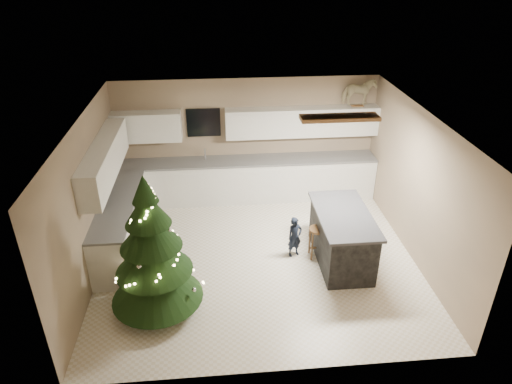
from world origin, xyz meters
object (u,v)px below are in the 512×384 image
Objects in this scene: bar_stool at (317,236)px; toddler at (295,237)px; christmas_tree at (153,258)px; rocking_horse at (359,92)px; island at (342,237)px.

toddler is at bearing 168.80° from bar_stool.
christmas_tree reaches higher than toddler.
rocking_horse is at bearing 62.24° from bar_stool.
island reaches higher than toddler.
christmas_tree is (-2.69, -1.08, 0.50)m from bar_stool.
toddler is at bearing 26.65° from christmas_tree.
toddler is at bearing 164.03° from island.
toddler is (2.30, 1.15, -0.55)m from christmas_tree.
bar_stool is 0.88× the size of rocking_horse.
island is 3.26m from christmas_tree.
rocking_horse reaches higher than christmas_tree.
island is 2.57× the size of rocking_horse.
christmas_tree is 2.63m from toddler.
christmas_tree is at bearing -175.44° from toddler.
island reaches higher than bar_stool.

